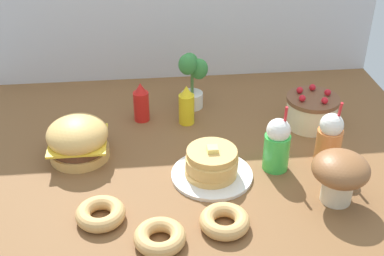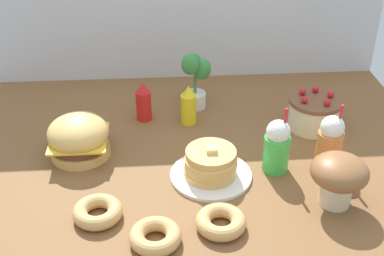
% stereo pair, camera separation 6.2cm
% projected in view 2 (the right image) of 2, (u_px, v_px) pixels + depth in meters
% --- Properties ---
extents(ground_plane, '(2.31, 2.01, 0.02)m').
position_uv_depth(ground_plane, '(199.00, 174.00, 2.32)').
color(ground_plane, brown).
extents(burger, '(0.28, 0.28, 0.20)m').
position_uv_depth(burger, '(79.00, 137.00, 2.38)').
color(burger, '#DBA859').
rests_on(burger, ground_plane).
extents(pancake_stack, '(0.36, 0.36, 0.16)m').
position_uv_depth(pancake_stack, '(211.00, 166.00, 2.25)').
color(pancake_stack, white).
rests_on(pancake_stack, ground_plane).
extents(layer_cake, '(0.27, 0.27, 0.19)m').
position_uv_depth(layer_cake, '(314.00, 113.00, 2.60)').
color(layer_cake, beige).
rests_on(layer_cake, ground_plane).
extents(ketchup_bottle, '(0.08, 0.08, 0.21)m').
position_uv_depth(ketchup_bottle, '(144.00, 102.00, 2.66)').
color(ketchup_bottle, red).
rests_on(ketchup_bottle, ground_plane).
extents(mustard_bottle, '(0.08, 0.08, 0.21)m').
position_uv_depth(mustard_bottle, '(189.00, 106.00, 2.63)').
color(mustard_bottle, yellow).
rests_on(mustard_bottle, ground_plane).
extents(cream_soda_cup, '(0.12, 0.12, 0.32)m').
position_uv_depth(cream_soda_cup, '(277.00, 146.00, 2.26)').
color(cream_soda_cup, green).
rests_on(cream_soda_cup, ground_plane).
extents(orange_float_cup, '(0.12, 0.12, 0.32)m').
position_uv_depth(orange_float_cup, '(330.00, 141.00, 2.30)').
color(orange_float_cup, orange).
rests_on(orange_float_cup, ground_plane).
extents(donut_pink_glaze, '(0.20, 0.20, 0.06)m').
position_uv_depth(donut_pink_glaze, '(98.00, 211.00, 2.04)').
color(donut_pink_glaze, tan).
rests_on(donut_pink_glaze, ground_plane).
extents(donut_chocolate, '(0.20, 0.20, 0.06)m').
position_uv_depth(donut_chocolate, '(155.00, 236.00, 1.92)').
color(donut_chocolate, tan).
rests_on(donut_chocolate, ground_plane).
extents(donut_vanilla, '(0.20, 0.20, 0.06)m').
position_uv_depth(donut_vanilla, '(221.00, 221.00, 1.99)').
color(donut_vanilla, tan).
rests_on(donut_vanilla, ground_plane).
extents(potted_plant, '(0.16, 0.13, 0.33)m').
position_uv_depth(potted_plant, '(195.00, 78.00, 2.74)').
color(potted_plant, white).
rests_on(potted_plant, ground_plane).
extents(mushroom_stool, '(0.23, 0.23, 0.22)m').
position_uv_depth(mushroom_stool, '(339.00, 176.00, 2.06)').
color(mushroom_stool, beige).
rests_on(mushroom_stool, ground_plane).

